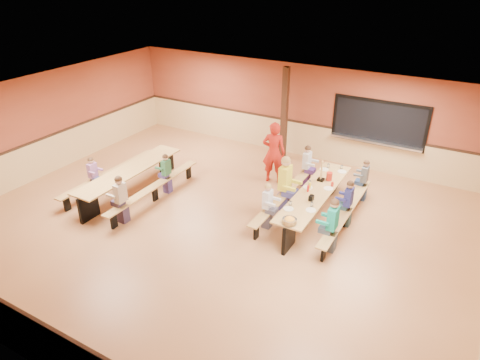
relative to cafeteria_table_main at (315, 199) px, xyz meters
The scene contains 23 objects.
ground 2.54m from the cafeteria_table_main, 143.86° to the right, with size 12.00×12.00×0.00m, color #9E643C.
room_envelope 2.49m from the cafeteria_table_main, 143.86° to the right, with size 12.04×10.04×3.02m.
kitchen_pass_through 3.68m from the cafeteria_table_main, 80.34° to the left, with size 2.78×0.28×1.38m.
structural_post 3.80m from the cafeteria_table_main, 126.90° to the left, with size 0.18×0.18×3.00m, color black.
cafeteria_table_main is the anchor object (origin of this frame).
cafeteria_table_second 5.05m from the cafeteria_table_main, 164.84° to the right, with size 1.91×3.70×0.74m.
seated_child_white_left 1.29m from the cafeteria_table_main, 129.82° to the right, with size 0.36×0.29×1.18m, color silver, non-canonical shape.
seated_adult_yellow 0.85m from the cafeteria_table_main, behind, with size 0.50×0.41×1.48m, color yellow, non-canonical shape.
seated_child_grey_left 1.73m from the cafeteria_table_main, 118.52° to the left, with size 0.38×0.31×1.22m, color silver, non-canonical shape.
seated_child_teal_right 1.40m from the cafeteria_table_main, 53.68° to the right, with size 0.41×0.34×1.29m, color #128A74, non-canonical shape.
seated_child_navy_right 0.83m from the cafeteria_table_main, ahead, with size 0.36×0.30×1.20m, color navy, non-canonical shape.
seated_child_char_right 1.72m from the cafeteria_table_main, 61.35° to the left, with size 0.34×0.28×1.16m, color #52585D, non-canonical shape.
seated_child_purple_sec 6.00m from the cafeteria_table_main, 161.67° to the right, with size 0.32×0.26×1.12m, color #905C8F, non-canonical shape.
seated_child_green_sec 4.12m from the cafeteria_table_main, 169.19° to the right, with size 0.34×0.27×1.14m, color #2C643E, non-canonical shape.
seated_child_tan_sec 4.78m from the cafeteria_table_main, 147.92° to the right, with size 0.39×0.32×1.24m, color #BEAF96, non-canonical shape.
standing_woman 2.23m from the cafeteria_table_main, 143.66° to the left, with size 0.67×0.44×1.84m, color #B11F14.
punch_pitcher 0.82m from the cafeteria_table_main, 83.24° to the left, with size 0.16×0.16×0.22m, color #AE2417.
chip_bowl 1.68m from the cafeteria_table_main, 88.98° to the right, with size 0.32×0.32×0.15m, color #FFA728, non-canonical shape.
napkin_dispenser 0.55m from the cafeteria_table_main, 81.24° to the right, with size 0.10×0.14×0.13m, color black.
condiment_mustard 0.35m from the cafeteria_table_main, 160.07° to the left, with size 0.06×0.06×0.17m, color yellow.
condiment_ketchup 0.35m from the cafeteria_table_main, 151.02° to the right, with size 0.06×0.06×0.17m, color #B2140F.
table_paddle 0.73m from the cafeteria_table_main, 98.07° to the left, with size 0.16×0.16×0.56m.
place_settings 0.27m from the cafeteria_table_main, ahead, with size 0.65×3.30×0.11m, color beige, non-canonical shape.
Camera 1 is at (4.97, -7.51, 5.84)m, focal length 32.00 mm.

